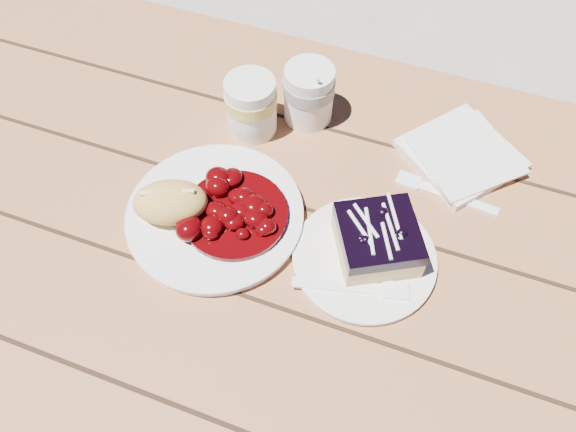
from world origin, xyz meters
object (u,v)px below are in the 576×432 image
(coffee_cup, at_px, (309,94))
(dessert_plate, at_px, (364,259))
(second_cup, at_px, (251,106))
(blueberry_cake, at_px, (377,240))
(main_plate, at_px, (215,216))
(picnic_table, at_px, (325,315))
(bread_roll, at_px, (170,202))

(coffee_cup, bearing_deg, dessert_plate, -54.98)
(second_cup, bearing_deg, blueberry_cake, -32.95)
(dessert_plate, bearing_deg, blueberry_cake, 56.31)
(main_plate, xyz_separation_m, second_cup, (-0.02, 0.18, 0.04))
(picnic_table, height_order, blueberry_cake, blueberry_cake)
(bread_roll, relative_size, blueberry_cake, 0.74)
(dessert_plate, distance_m, blueberry_cake, 0.04)
(main_plate, xyz_separation_m, bread_roll, (-0.05, -0.02, 0.03))
(bread_roll, height_order, second_cup, second_cup)
(picnic_table, distance_m, main_plate, 0.25)
(main_plate, relative_size, blueberry_cake, 1.78)
(picnic_table, relative_size, main_plate, 8.06)
(dessert_plate, height_order, second_cup, second_cup)
(second_cup, bearing_deg, dessert_plate, -36.47)
(bread_roll, bearing_deg, coffee_cup, 66.11)
(picnic_table, distance_m, second_cup, 0.35)
(main_plate, bearing_deg, coffee_cup, 76.03)
(picnic_table, bearing_deg, dessert_plate, 34.49)
(picnic_table, height_order, bread_roll, bread_roll)
(main_plate, height_order, coffee_cup, coffee_cup)
(blueberry_cake, bearing_deg, bread_roll, 159.77)
(main_plate, xyz_separation_m, coffee_cup, (0.06, 0.24, 0.04))
(main_plate, distance_m, coffee_cup, 0.25)
(main_plate, relative_size, second_cup, 2.55)
(blueberry_cake, xyz_separation_m, coffee_cup, (-0.17, 0.21, 0.01))
(dessert_plate, distance_m, second_cup, 0.30)
(picnic_table, bearing_deg, coffee_cup, 115.52)
(picnic_table, xyz_separation_m, main_plate, (-0.18, 0.02, 0.17))
(dessert_plate, xyz_separation_m, coffee_cup, (-0.16, 0.23, 0.04))
(main_plate, bearing_deg, picnic_table, -5.81)
(picnic_table, bearing_deg, main_plate, 174.19)
(main_plate, relative_size, coffee_cup, 2.55)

